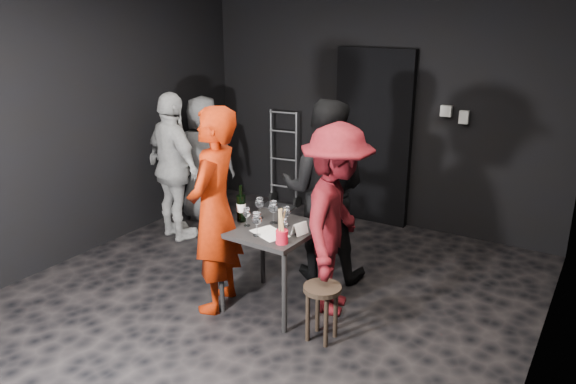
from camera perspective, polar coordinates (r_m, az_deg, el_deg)
The scene contains 25 objects.
floor at distance 5.18m, azimuth -2.83°, elevation -11.13°, with size 4.50×5.00×0.02m, color black.
wall_back at distance 6.83m, azimuth 8.93°, elevation 8.02°, with size 4.50×0.04×2.70m, color black.
wall_left at distance 6.19m, azimuth -20.65°, elevation 6.02°, with size 0.04×5.00×2.70m, color black.
wall_right at distance 3.92m, azimuth 25.25°, elevation -1.27°, with size 0.04×5.00×2.70m, color black.
doorway at distance 6.83m, azimuth 8.61°, elevation 5.48°, with size 0.95×0.10×2.10m, color black.
wallbox_upper at distance 6.49m, azimuth 15.78°, elevation 7.93°, with size 0.12×0.06×0.12m, color #B7B7B2.
wallbox_lower at distance 6.45m, azimuth 17.46°, elevation 7.26°, with size 0.10×0.06×0.14m, color #B7B7B2.
hand_truck at distance 7.45m, azimuth -0.62°, elevation 0.20°, with size 0.43×0.36×1.28m.
tasting_table at distance 4.85m, azimuth -1.61°, elevation -4.68°, with size 0.72×0.72×0.75m.
stool at distance 4.50m, azimuth 3.48°, elevation -10.78°, with size 0.30×0.30×0.47m.
server_red at distance 4.75m, azimuth -7.58°, elevation 0.08°, with size 0.78×0.51×2.14m, color #8D1B02.
woman_black at distance 5.32m, azimuth 3.74°, elevation 1.65°, with size 0.99×0.55×2.05m, color black.
man_maroon at distance 4.73m, azimuth 4.91°, elevation -1.87°, with size 1.19×0.55×1.84m, color #590E14.
bystander_cream at distance 6.37m, azimuth -11.58°, elevation 3.32°, with size 1.10×0.52×1.87m, color silver.
bystander_grey at distance 6.99m, azimuth -8.54°, elevation 3.56°, with size 0.77×0.42×1.58m, color #5A595A.
tasting_mat at distance 4.68m, azimuth -1.86°, elevation -4.23°, with size 0.31×0.21×0.00m, color white.
wine_glass_a at distance 4.82m, azimuth -4.22°, elevation -2.46°, with size 0.07×0.07×0.18m, color white, non-canonical shape.
wine_glass_b at distance 4.99m, azimuth -2.91°, elevation -1.52°, with size 0.08×0.08×0.21m, color white, non-canonical shape.
wine_glass_c at distance 4.87m, azimuth -1.51°, elevation -1.95°, with size 0.08×0.08×0.22m, color white, non-canonical shape.
wine_glass_d at distance 4.61m, azimuth -3.18°, elevation -3.14°, with size 0.08×0.08×0.22m, color white, non-canonical shape.
wine_glass_e at distance 4.55m, azimuth -0.47°, elevation -3.64°, with size 0.07×0.07×0.19m, color white, non-canonical shape.
wine_glass_f at distance 4.81m, azimuth -0.19°, elevation -2.40°, with size 0.07×0.07×0.19m, color white, non-canonical shape.
wine_bottle at distance 4.92m, azimuth -4.78°, elevation -1.58°, with size 0.08×0.08×0.33m.
breadstick_cup at distance 4.44m, azimuth -0.63°, elevation -3.58°, with size 0.10×0.10×0.31m.
reserved_card at distance 4.66m, azimuth 1.04°, elevation -3.69°, with size 0.08×0.13×0.10m, color white, non-canonical shape.
Camera 1 is at (2.56, -3.72, 2.55)m, focal length 35.00 mm.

